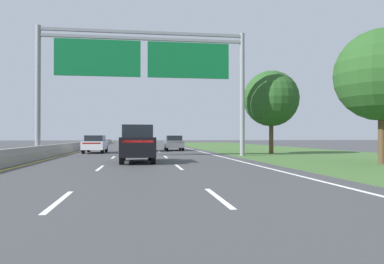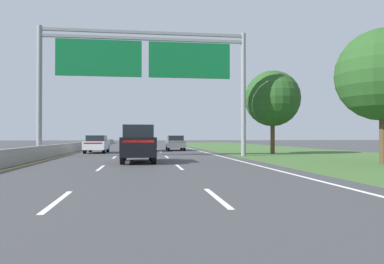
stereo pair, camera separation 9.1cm
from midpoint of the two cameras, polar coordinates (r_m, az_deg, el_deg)
The scene contains 11 objects.
ground_plane at distance 33.37m, azimuth -8.10°, elevation -3.21°, with size 220.00×220.00×0.00m, color #3D3D3F.
lane_striping at distance 32.91m, azimuth -8.10°, elevation -3.24°, with size 11.96×106.00×0.01m.
grass_verge_right at distance 36.16m, azimuth 14.63°, elevation -2.99°, with size 14.00×110.00×0.02m, color #3D602D.
median_barrier_concrete at distance 34.00m, azimuth -19.30°, elevation -2.54°, with size 0.60×110.00×0.85m.
overhead_sign_gantry at distance 27.62m, azimuth -7.44°, elevation 10.05°, with size 15.06×0.42×9.27m.
pickup_truck_blue at distance 37.78m, azimuth -8.14°, elevation -1.29°, with size 2.05×5.42×2.20m.
car_white_left_lane_sedan at distance 34.47m, azimuth -14.65°, elevation -1.76°, with size 1.93×4.44×1.57m.
car_grey_right_lane_sedan at distance 39.37m, azimuth -2.87°, elevation -1.64°, with size 1.86×4.42×1.57m.
car_black_centre_lane_suv at distance 21.49m, azimuth -8.50°, elevation -1.69°, with size 1.97×4.73×2.11m.
roadside_tree_near at distance 22.21m, azimuth 26.87°, elevation 7.76°, with size 4.84×4.84×7.14m.
roadside_tree_mid at distance 32.06m, azimuth 11.93°, elevation 5.01°, with size 4.66×4.66×6.99m.
Camera 1 is at (-0.05, 1.67, 1.48)m, focal length 34.87 mm.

